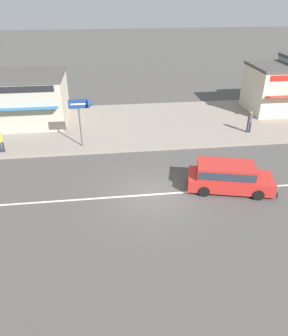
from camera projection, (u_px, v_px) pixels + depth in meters
name	position (u px, v px, depth m)	size (l,w,h in m)	color
ground_plane	(151.00, 195.00, 17.98)	(160.00, 160.00, 0.00)	#4C4947
lane_centre_stripe	(151.00, 195.00, 17.98)	(50.40, 0.14, 0.01)	silver
kerb_strip	(133.00, 124.00, 26.94)	(68.00, 10.00, 0.15)	gray
minivan_red_0	(228.00, 176.00, 18.09)	(5.03, 2.91, 1.56)	red
arrow_signboard	(87.00, 107.00, 21.77)	(1.65, 0.67, 3.39)	#4C4C51
pedestrian_mid_kerb	(250.00, 120.00, 24.78)	(0.34, 0.34, 1.69)	#232838
pedestrian_by_shop	(0.00, 140.00, 21.81)	(0.34, 0.34, 1.58)	#232838
shopfront_corner_warung	(280.00, 88.00, 28.84)	(5.39, 5.28, 3.99)	beige
shopfront_mid_block	(28.00, 98.00, 26.33)	(6.11, 5.87, 3.92)	#B2A893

